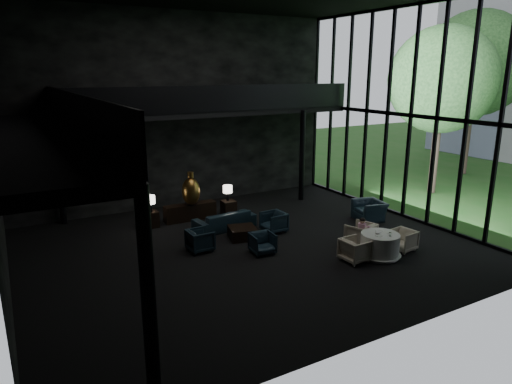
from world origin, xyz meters
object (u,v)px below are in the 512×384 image
lounge_armchair_south (262,243)px  dining_chair_east (403,239)px  lounge_armchair_west (200,239)px  child (362,226)px  coffee_table (242,233)px  dining_chair_west (355,249)px  side_table_right (229,208)px  window_armchair (370,206)px  console (190,212)px  lounge_armchair_east (274,221)px  dining_chair_north (361,232)px  side_table_left (150,219)px  sofa (224,216)px  table_lamp_right (228,190)px  dining_table (380,247)px  table_lamp_left (150,200)px  bronze_urn (191,191)px

lounge_armchair_south → dining_chair_east: bearing=-21.5°
lounge_armchair_west → child: size_ratio=1.40×
coffee_table → dining_chair_west: 4.01m
side_table_right → window_armchair: (4.49, -3.30, 0.25)m
console → lounge_armchair_east: size_ratio=2.46×
dining_chair_east → dining_chair_north: bearing=-144.0°
lounge_armchair_east → dining_chair_east: bearing=34.7°
side_table_right → coffee_table: bearing=-106.3°
side_table_left → sofa: (2.30, -1.56, 0.19)m
dining_chair_north → table_lamp_right: bearing=-85.2°
lounge_armchair_west → dining_chair_west: (3.79, -3.10, 0.01)m
child → lounge_armchair_east: bearing=-57.5°
dining_table → dining_chair_east: dining_table is taller
lounge_armchair_west → lounge_armchair_east: lounge_armchair_east is taller
dining_chair_north → table_lamp_left: bearing=-62.1°
window_armchair → dining_table: bearing=-27.2°
table_lamp_right → dining_chair_east: size_ratio=0.86×
window_armchair → dining_chair_west: (-3.20, -2.81, -0.14)m
window_armchair → child: bearing=-36.8°
table_lamp_left → console: bearing=5.4°
table_lamp_left → sofa: table_lamp_left is taller
bronze_urn → child: size_ratio=2.29×
sofa → lounge_armchair_west: sofa is taller
console → dining_chair_east: bearing=-52.7°
coffee_table → dining_chair_east: bearing=-41.2°
bronze_urn → side_table_right: bearing=1.4°
sofa → lounge_armchair_east: size_ratio=3.02×
table_lamp_right → sofa: size_ratio=0.25×
console → dining_chair_east: dining_chair_east is taller
window_armchair → coffee_table: size_ratio=1.38×
dining_table → child: size_ratio=2.40×
bronze_urn → dining_table: (3.79, -6.18, -0.87)m
dining_chair_north → console: bearing=-72.6°
bronze_urn → dining_chair_east: (4.81, -6.15, -0.84)m
table_lamp_left → dining_chair_west: bearing=-53.6°
side_table_right → lounge_armchair_west: (-2.50, -3.01, 0.11)m
table_lamp_right → window_armchair: table_lamp_right is taller
bronze_urn → table_lamp_right: size_ratio=2.07×
side_table_left → lounge_armchair_east: size_ratio=0.72×
lounge_armchair_east → lounge_armchair_south: size_ratio=1.19×
table_lamp_right → window_armchair: size_ratio=0.51×
side_table_left → window_armchair: size_ratio=0.48×
table_lamp_right → lounge_armchair_south: size_ratio=0.89×
lounge_armchair_east → coffee_table: (-1.30, -0.04, -0.22)m
lounge_armchair_east → side_table_left: bearing=-128.6°
table_lamp_left → dining_chair_west: table_lamp_left is taller
console → lounge_armchair_west: (-0.90, -3.14, 0.07)m
table_lamp_right → lounge_armchair_south: (-0.86, -4.25, -0.67)m
side_table_left → dining_table: dining_table is taller
dining_chair_west → child: child is taller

